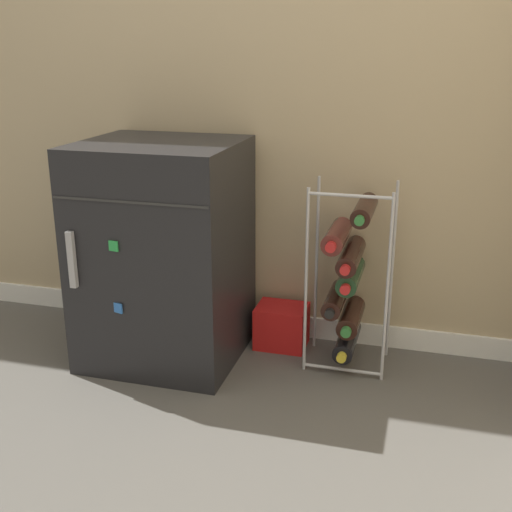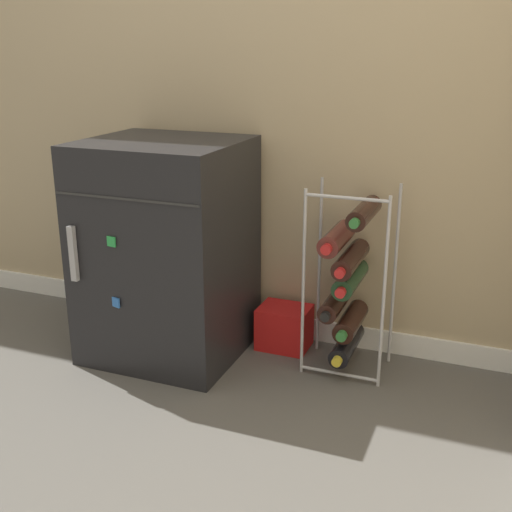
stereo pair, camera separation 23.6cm
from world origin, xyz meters
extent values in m
plane|color=#56544F|center=(0.00, 0.00, 0.00)|extent=(14.00, 14.00, 0.00)
cube|color=tan|center=(0.00, 0.61, 1.25)|extent=(6.87, 0.06, 2.50)
cube|color=white|center=(0.00, 0.57, 0.04)|extent=(6.87, 0.01, 0.09)
cube|color=black|center=(-0.49, 0.28, 0.42)|extent=(0.57, 0.53, 0.84)
cube|color=#2D2D2D|center=(-0.49, 0.01, 0.68)|extent=(0.56, 0.00, 0.01)
cube|color=#9E9EA3|center=(-0.72, 0.00, 0.46)|extent=(0.02, 0.02, 0.20)
cube|color=green|center=(-0.56, 0.01, 0.52)|extent=(0.04, 0.01, 0.04)
cube|color=blue|center=(-0.56, 0.01, 0.30)|extent=(0.04, 0.02, 0.04)
cylinder|color=#B2B2B7|center=(0.06, 0.29, 0.35)|extent=(0.01, 0.01, 0.70)
cylinder|color=#B2B2B7|center=(0.35, 0.29, 0.35)|extent=(0.01, 0.01, 0.70)
cylinder|color=#B2B2B7|center=(0.06, 0.49, 0.35)|extent=(0.01, 0.01, 0.70)
cylinder|color=#B2B2B7|center=(0.35, 0.49, 0.35)|extent=(0.01, 0.01, 0.70)
cylinder|color=#B2B2B7|center=(0.20, 0.29, 0.02)|extent=(0.29, 0.01, 0.01)
cylinder|color=#B2B2B7|center=(0.20, 0.29, 0.68)|extent=(0.29, 0.01, 0.01)
cylinder|color=black|center=(0.20, 0.39, 0.09)|extent=(0.07, 0.27, 0.07)
cylinder|color=gold|center=(0.20, 0.24, 0.09)|extent=(0.04, 0.02, 0.04)
cylinder|color=black|center=(0.21, 0.39, 0.19)|extent=(0.08, 0.25, 0.08)
cylinder|color=#2D7033|center=(0.21, 0.25, 0.19)|extent=(0.04, 0.02, 0.04)
cylinder|color=black|center=(0.15, 0.39, 0.26)|extent=(0.07, 0.26, 0.07)
cylinder|color=black|center=(0.15, 0.25, 0.26)|extent=(0.03, 0.02, 0.03)
cylinder|color=#19381E|center=(0.20, 0.39, 0.36)|extent=(0.08, 0.27, 0.08)
cylinder|color=red|center=(0.20, 0.25, 0.36)|extent=(0.04, 0.02, 0.04)
cylinder|color=black|center=(0.20, 0.39, 0.43)|extent=(0.07, 0.29, 0.07)
cylinder|color=red|center=(0.20, 0.23, 0.43)|extent=(0.04, 0.02, 0.04)
cylinder|color=#56231E|center=(0.15, 0.39, 0.51)|extent=(0.08, 0.26, 0.08)
cylinder|color=red|center=(0.15, 0.25, 0.51)|extent=(0.04, 0.02, 0.04)
cylinder|color=black|center=(0.24, 0.39, 0.61)|extent=(0.07, 0.27, 0.07)
cylinder|color=#2D7033|center=(0.24, 0.24, 0.61)|extent=(0.03, 0.02, 0.03)
cube|color=red|center=(-0.07, 0.46, 0.09)|extent=(0.20, 0.16, 0.17)
camera|label=1|loc=(0.47, -1.85, 1.18)|focal=45.00mm
camera|label=2|loc=(0.69, -1.78, 1.18)|focal=45.00mm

